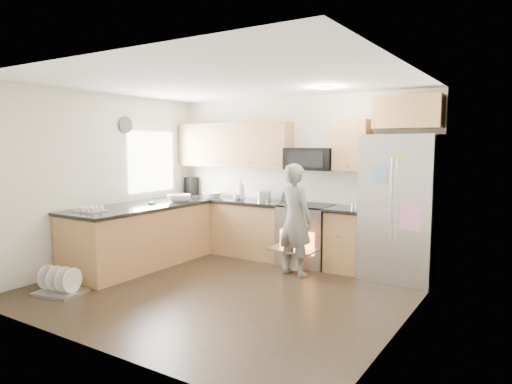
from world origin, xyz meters
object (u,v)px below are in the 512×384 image
Objects in this scene: person at (295,219)px; dish_rack at (60,286)px; stove_range at (307,221)px; refrigerator at (401,207)px.

dish_rack is (-2.06, -2.30, -0.70)m from person.
person reaches higher than dish_rack.
dish_rack is at bearing -123.79° from stove_range.
refrigerator is 1.46m from person.
refrigerator is at bearing 0.29° from stove_range.
stove_range reaches higher than person.
refrigerator is at bearing 40.92° from dish_rack.
refrigerator is (1.42, 0.01, 0.31)m from stove_range.
stove_range is 0.63m from person.
person is (0.11, -0.61, 0.11)m from stove_range.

